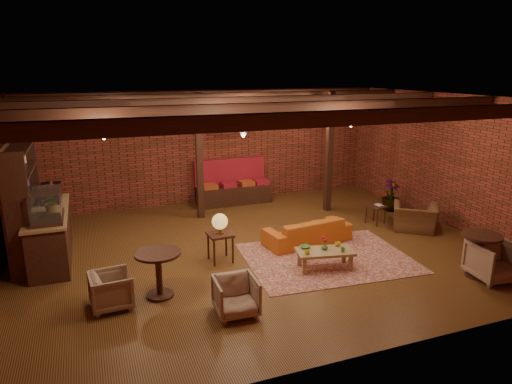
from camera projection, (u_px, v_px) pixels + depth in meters
name	position (u px, v px, depth m)	size (l,w,h in m)	color
floor	(258.00, 250.00, 9.81)	(10.00, 10.00, 0.00)	#3C1A0F
ceiling	(258.00, 98.00, 8.97)	(10.00, 8.00, 0.02)	black
wall_back	(208.00, 147.00, 13.00)	(10.00, 0.02, 3.20)	brown
wall_front	(370.00, 246.00, 5.78)	(10.00, 0.02, 3.20)	brown
wall_right	(450.00, 161.00, 11.09)	(0.02, 8.00, 3.20)	brown
ceiling_beams	(258.00, 105.00, 9.00)	(9.80, 6.40, 0.22)	black
ceiling_pipe	(233.00, 110.00, 10.51)	(0.12, 0.12, 9.60)	black
post_left	(199.00, 157.00, 11.53)	(0.16, 0.16, 3.20)	black
post_right	(329.00, 153.00, 12.15)	(0.16, 0.16, 3.20)	black
service_counter	(49.00, 222.00, 9.11)	(0.80, 2.50, 1.60)	black
plant_counter	(52.00, 199.00, 9.21)	(0.35, 0.39, 0.30)	#337F33
shelving_hutch	(24.00, 204.00, 8.96)	(0.52, 2.00, 2.40)	black
banquette	(233.00, 186.00, 13.09)	(2.10, 0.70, 1.00)	#A91C2D
service_sign	(238.00, 123.00, 12.20)	(0.86, 0.06, 0.30)	orange
ceiling_spotlights	(258.00, 116.00, 9.06)	(6.40, 4.40, 0.28)	black
rug	(327.00, 258.00, 9.37)	(3.30, 2.52, 0.01)	maroon
sofa	(307.00, 231.00, 10.12)	(1.95, 0.76, 0.57)	#BB5819
coffee_table	(324.00, 252.00, 8.81)	(1.18, 0.75, 0.63)	olive
side_table_lamp	(220.00, 225.00, 9.05)	(0.50, 0.50, 1.00)	black
round_table_left	(158.00, 267.00, 7.67)	(0.78, 0.78, 0.81)	black
armchair_a	(111.00, 288.00, 7.37)	(0.64, 0.60, 0.66)	beige
armchair_b	(236.00, 294.00, 7.17)	(0.65, 0.61, 0.67)	beige
armchair_right	(415.00, 213.00, 10.88)	(0.98, 0.64, 0.86)	brown
side_table_book	(376.00, 207.00, 11.36)	(0.53, 0.53, 0.49)	black
round_table_right	(481.00, 249.00, 8.40)	(0.71, 0.71, 0.83)	black
armchair_far	(494.00, 259.00, 8.34)	(0.76, 0.72, 0.79)	beige
plant_tall	(393.00, 165.00, 12.19)	(1.43, 1.43, 2.55)	#4C7F4C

